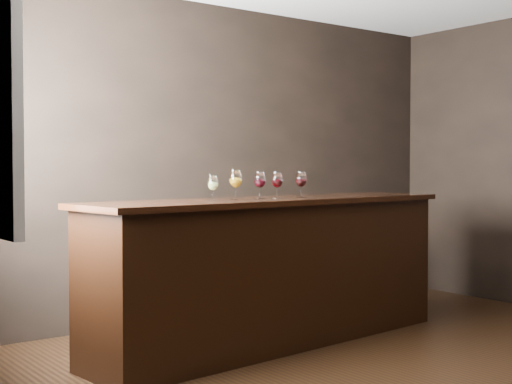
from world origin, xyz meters
TOP-DOWN VIEW (x-y plane):
  - ground at (0.00, 0.00)m, footprint 5.00×5.00m
  - room_shell at (-0.23, 0.11)m, footprint 5.02×4.52m
  - bar_counter at (-0.37, 1.07)m, footprint 3.09×0.93m
  - bar_top at (-0.37, 1.07)m, footprint 3.20×1.01m
  - back_bar_shelf at (-0.14, 2.03)m, footprint 2.40×0.40m
  - glass_white at (-0.94, 1.05)m, footprint 0.08×0.08m
  - glass_amber at (-0.74, 1.05)m, footprint 0.09×0.09m
  - glass_red_a at (-0.53, 1.04)m, footprint 0.09×0.09m
  - glass_red_b at (-0.36, 1.06)m, footprint 0.08×0.08m
  - glass_red_c at (-0.14, 1.04)m, footprint 0.09×0.09m

SIDE VIEW (x-z plane):
  - ground at x=0.00m, z-range 0.00..0.00m
  - back_bar_shelf at x=-0.14m, z-range 0.00..0.86m
  - bar_counter at x=-0.37m, z-range 0.00..1.07m
  - bar_top at x=-0.37m, z-range 1.07..1.11m
  - glass_white at x=-0.94m, z-range 1.14..1.31m
  - glass_red_b at x=-0.36m, z-range 1.14..1.34m
  - glass_red_c at x=-0.14m, z-range 1.14..1.34m
  - glass_red_a at x=-0.53m, z-range 1.14..1.34m
  - glass_amber at x=-0.74m, z-range 1.14..1.36m
  - room_shell at x=-0.23m, z-range 0.40..3.21m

